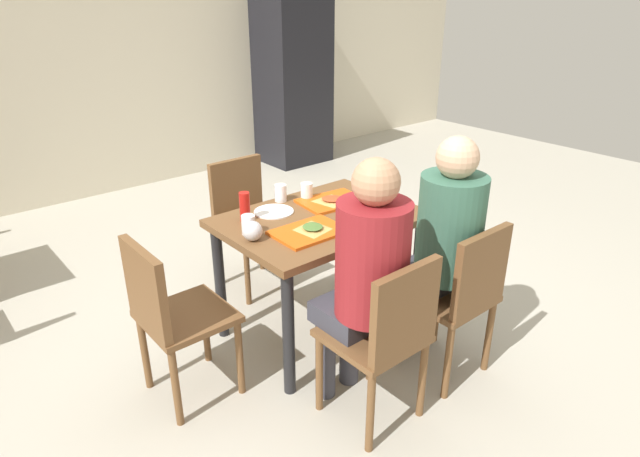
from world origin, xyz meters
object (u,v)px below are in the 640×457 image
(main_table, at_px, (320,234))
(paper_plate_center, at_px, (274,212))
(plastic_cup_d, at_px, (307,191))
(foil_bundle, at_px, (252,231))
(chair_near_left, at_px, (387,332))
(chair_near_right, at_px, (461,292))
(condiment_bottle, at_px, (245,207))
(plastic_cup_c, at_px, (248,225))
(plastic_cup_b, at_px, (366,225))
(tray_red_near, at_px, (309,232))
(soda_can, at_px, (376,187))
(pizza_slice_a, at_px, (313,228))
(plastic_cup_a, at_px, (281,193))
(drink_fridge, at_px, (293,77))
(person_in_red, at_px, (366,271))
(tray_red_far, at_px, (332,201))
(person_in_brown_jacket, at_px, (443,238))
(paper_plate_near_edge, at_px, (368,220))
(chair_left_end, at_px, (170,311))
(chair_far_side, at_px, (246,214))
(pizza_slice_b, at_px, (333,200))

(main_table, bearing_deg, paper_plate_center, 127.10)
(plastic_cup_d, distance_m, foil_bundle, 0.62)
(chair_near_left, relative_size, chair_near_right, 1.00)
(condiment_bottle, bearing_deg, main_table, -31.40)
(main_table, xyz_separation_m, plastic_cup_c, (-0.42, 0.06, 0.16))
(paper_plate_center, height_order, plastic_cup_b, plastic_cup_b)
(plastic_cup_d, bearing_deg, tray_red_near, -127.33)
(plastic_cup_d, bearing_deg, chair_near_left, -110.07)
(plastic_cup_c, bearing_deg, soda_can, -2.50)
(pizza_slice_a, bearing_deg, chair_near_right, -55.69)
(plastic_cup_b, bearing_deg, tray_red_near, 137.96)
(plastic_cup_a, bearing_deg, plastic_cup_b, -85.34)
(foil_bundle, xyz_separation_m, drink_fridge, (2.45, 2.87, 0.17))
(tray_red_near, relative_size, pizza_slice_a, 1.65)
(person_in_red, height_order, plastic_cup_c, person_in_red)
(chair_near_right, bearing_deg, soda_can, 76.72)
(tray_red_far, height_order, plastic_cup_a, plastic_cup_a)
(person_in_brown_jacket, relative_size, pizza_slice_a, 5.77)
(paper_plate_near_edge, distance_m, soda_can, 0.37)
(chair_near_left, height_order, pizza_slice_a, chair_near_left)
(person_in_red, height_order, pizza_slice_a, person_in_red)
(paper_plate_center, height_order, foil_bundle, foil_bundle)
(person_in_red, relative_size, paper_plate_center, 5.74)
(paper_plate_center, xyz_separation_m, pizza_slice_a, (-0.01, -0.35, 0.02))
(chair_near_left, xyz_separation_m, chair_near_right, (0.53, 0.00, 0.00))
(chair_near_right, relative_size, chair_left_end, 1.00)
(soda_can, bearing_deg, person_in_red, -137.94)
(plastic_cup_b, relative_size, plastic_cup_d, 1.00)
(chair_near_right, xyz_separation_m, soda_can, (0.19, 0.78, 0.29))
(tray_red_far, height_order, plastic_cup_b, plastic_cup_b)
(person_in_brown_jacket, xyz_separation_m, tray_red_near, (-0.45, 0.49, -0.01))
(chair_left_end, height_order, plastic_cup_a, chair_left_end)
(person_in_red, bearing_deg, pizza_slice_a, 78.40)
(tray_red_far, relative_size, soda_can, 2.95)
(main_table, relative_size, plastic_cup_a, 10.57)
(chair_left_end, distance_m, plastic_cup_c, 0.57)
(drink_fridge, bearing_deg, tray_red_far, -123.56)
(plastic_cup_d, bearing_deg, plastic_cup_a, 150.01)
(chair_far_side, bearing_deg, drink_fridge, 46.20)
(pizza_slice_a, bearing_deg, plastic_cup_c, 143.10)
(plastic_cup_c, bearing_deg, tray_red_near, -38.71)
(person_in_red, distance_m, paper_plate_near_edge, 0.59)
(person_in_red, height_order, drink_fridge, drink_fridge)
(plastic_cup_d, bearing_deg, condiment_bottle, -175.15)
(tray_red_far, bearing_deg, tray_red_near, -146.19)
(plastic_cup_d, bearing_deg, plastic_cup_b, -97.89)
(plastic_cup_a, bearing_deg, condiment_bottle, -160.17)
(paper_plate_near_edge, distance_m, plastic_cup_b, 0.18)
(chair_far_side, bearing_deg, pizza_slice_b, -75.18)
(plastic_cup_a, distance_m, plastic_cup_d, 0.15)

